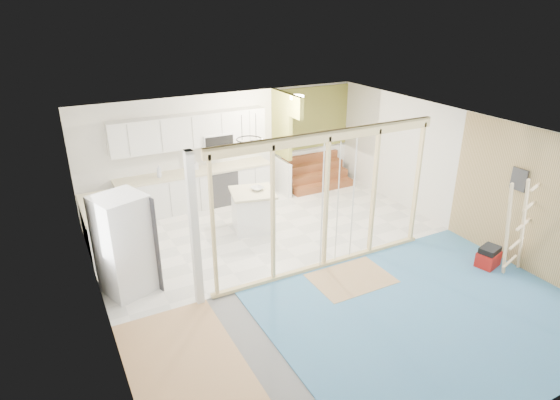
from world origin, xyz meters
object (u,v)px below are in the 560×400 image
ladder (517,227)px  toolbox (488,257)px  island (253,211)px  fridge (125,245)px

ladder → toolbox: bearing=98.1°
island → toolbox: 4.70m
island → toolbox: island is taller
fridge → island: size_ratio=1.60×
fridge → ladder: (6.14, -2.65, 0.07)m
island → toolbox: (3.20, -3.43, -0.25)m
island → ladder: ladder is taller
fridge → toolbox: bearing=-40.4°
toolbox → fridge: bearing=144.0°
fridge → ladder: size_ratio=0.95×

